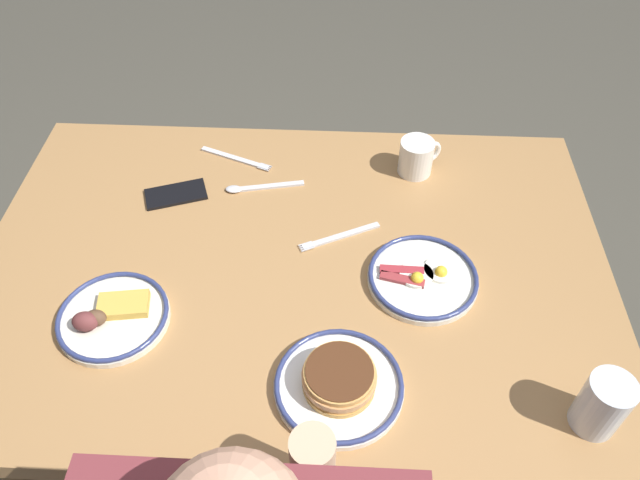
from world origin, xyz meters
TOP-DOWN VIEW (x-y plane):
  - ground_plane at (0.00, 0.00)m, footprint 6.00×6.00m
  - dining_table at (0.00, 0.00)m, footprint 1.38×0.95m
  - plate_near_main at (-0.28, 0.04)m, footprint 0.23×0.23m
  - plate_center_pancakes at (0.35, 0.17)m, footprint 0.22×0.22m
  - plate_far_companion at (-0.11, 0.30)m, footprint 0.24×0.24m
  - coffee_mug at (-0.28, -0.32)m, footprint 0.11×0.08m
  - drinking_glass at (-0.56, 0.34)m, footprint 0.08×0.08m
  - cell_phone at (0.30, -0.20)m, footprint 0.16×0.12m
  - fork_near at (-0.10, -0.08)m, footprint 0.18×0.10m
  - fork_far at (0.17, -0.34)m, footprint 0.19×0.09m
  - tea_spoon at (0.11, -0.23)m, footprint 0.19×0.05m

SIDE VIEW (x-z plane):
  - ground_plane at x=0.00m, z-range 0.00..0.00m
  - dining_table at x=0.00m, z-range 0.27..1.01m
  - fork_far at x=0.17m, z-range 0.74..0.75m
  - fork_near at x=-0.10m, z-range 0.74..0.75m
  - cell_phone at x=0.30m, z-range 0.74..0.75m
  - tea_spoon at x=0.11m, z-range 0.74..0.75m
  - plate_near_main at x=-0.28m, z-range 0.74..0.77m
  - plate_center_pancakes at x=0.35m, z-range 0.73..0.78m
  - plate_far_companion at x=-0.11m, z-range 0.73..0.80m
  - coffee_mug at x=-0.28m, z-range 0.74..0.83m
  - drinking_glass at x=-0.56m, z-range 0.74..0.86m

